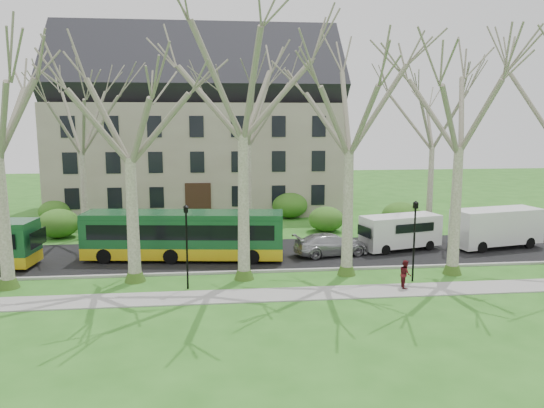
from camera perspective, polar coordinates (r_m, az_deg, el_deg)
The scene contains 14 objects.
ground at distance 29.28m, azimuth 3.00°, elevation -8.08°, with size 120.00×120.00×0.00m, color #2C681D.
sidewalk at distance 26.92m, azimuth 3.86°, elevation -9.59°, with size 70.00×2.00×0.06m, color gray.
road at distance 34.50m, azimuth 1.54°, elevation -5.34°, with size 80.00×8.00×0.06m, color black.
curb at distance 30.67m, azimuth 2.55°, elevation -7.13°, with size 80.00×0.25×0.14m, color #A5A39E.
building at distance 51.61m, azimuth -7.91°, elevation 8.43°, with size 26.50×12.20×16.00m.
tree_row_verge at distance 28.30m, azimuth 3.02°, elevation 5.76°, with size 49.00×7.00×14.00m.
tree_row_far at distance 38.81m, azimuth -1.47°, elevation 5.22°, with size 33.00×7.00×12.00m.
lamp_row at distance 27.65m, azimuth 3.37°, elevation -3.60°, with size 36.22×0.22×4.30m.
hedges at distance 42.29m, azimuth -6.28°, elevation -1.33°, with size 30.60×8.60×2.00m.
bus_follow at distance 33.19m, azimuth -9.45°, elevation -3.29°, with size 12.18×2.54×3.05m, color #154A25, non-canonical shape.
sedan at distance 34.08m, azimuth 6.36°, elevation -4.33°, with size 1.94×4.78×1.39m, color #A6A6AA.
van_a at distance 36.16m, azimuth 13.64°, elevation -3.00°, with size 5.26×1.91×2.30m, color silver, non-canonical shape.
van_b at distance 38.82m, azimuth 22.98°, elevation -2.41°, with size 6.01×2.18×2.62m, color silver, non-canonical shape.
pedestrian_b at distance 28.32m, azimuth 14.14°, elevation -7.30°, with size 0.71×0.55×1.45m, color #501217.
Camera 1 is at (-4.51, -27.59, 8.70)m, focal length 35.00 mm.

